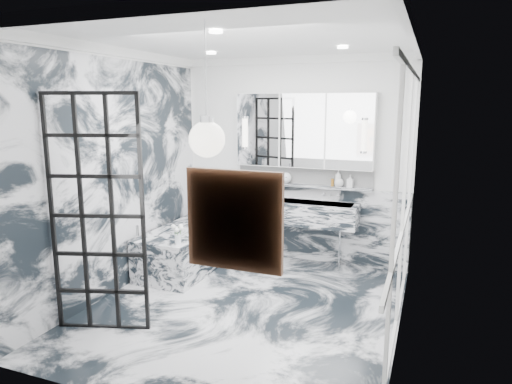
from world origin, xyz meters
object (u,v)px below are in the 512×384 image
at_px(mirror_cabinet, 303,131).
at_px(bathtub, 190,247).
at_px(crittall_door, 97,216).
at_px(trough_sink, 299,212).

xyz_separation_m(mirror_cabinet, bathtub, (-1.32, -0.83, -1.54)).
bearing_deg(bathtub, crittall_door, -88.28).
relative_size(crittall_door, mirror_cabinet, 1.20).
distance_m(mirror_cabinet, bathtub, 2.20).
relative_size(crittall_door, bathtub, 1.38).
xyz_separation_m(trough_sink, bathtub, (-1.33, -0.66, -0.45)).
distance_m(trough_sink, mirror_cabinet, 1.10).
bearing_deg(crittall_door, trough_sink, 45.22).
height_order(trough_sink, mirror_cabinet, mirror_cabinet).
height_order(crittall_door, bathtub, crittall_door).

